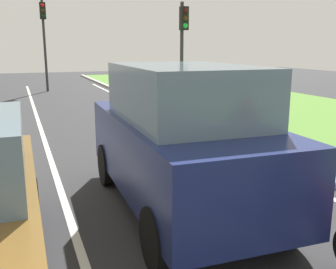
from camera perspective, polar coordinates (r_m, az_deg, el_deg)
The scene contains 8 objects.
ground_plane at distance 11.45m, azimuth -14.16°, elevation -0.46°, with size 60.00×60.00×0.00m, color #2D2D30.
lane_line_center at distance 11.39m, azimuth -17.65°, elevation -0.73°, with size 0.12×32.00×0.01m, color silver.
lane_line_right_edge at distance 12.38m, azimuth 2.58°, elevation 0.91°, with size 0.12×32.00×0.01m, color silver.
grass_verge_right at distance 15.00m, azimuth 20.01°, elevation 2.35°, with size 9.00×48.00×0.06m, color #548433.
curb_right at distance 12.57m, azimuth 4.67°, elevation 1.34°, with size 0.24×48.00×0.12m, color #9E9B93.
car_suv_ahead at distance 5.97m, azimuth 1.92°, elevation -0.57°, with size 2.08×4.55×2.28m.
traffic_light_near_right at distance 16.07m, azimuth 2.22°, elevation 14.09°, with size 0.32×0.50×4.27m.
traffic_light_far_median at distance 23.57m, azimuth -17.72°, elevation 14.45°, with size 0.32×0.50×5.11m.
Camera 1 is at (-1.28, 2.91, 2.54)m, focal length 41.66 mm.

